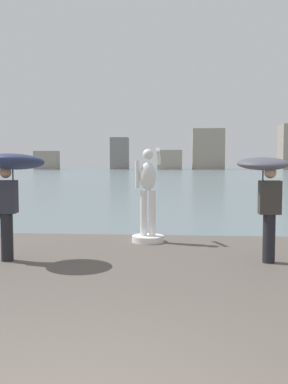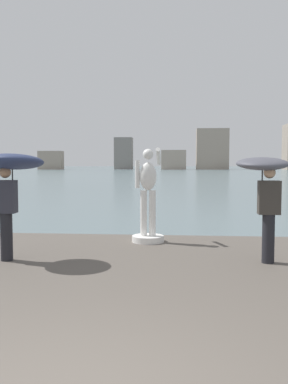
{
  "view_description": "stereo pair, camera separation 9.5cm",
  "coord_description": "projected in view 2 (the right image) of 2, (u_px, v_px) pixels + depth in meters",
  "views": [
    {
      "loc": [
        0.71,
        -2.87,
        2.21
      ],
      "look_at": [
        0.0,
        6.53,
        1.55
      ],
      "focal_mm": 40.03,
      "sensor_mm": 36.0,
      "label": 1
    },
    {
      "loc": [
        0.81,
        -2.86,
        2.21
      ],
      "look_at": [
        0.0,
        6.53,
        1.55
      ],
      "focal_mm": 40.03,
      "sensor_mm": 36.0,
      "label": 2
    }
  ],
  "objects": [
    {
      "name": "statue_white_figure",
      "position": [
        148.0,
        205.0,
        9.68
      ],
      "size": [
        0.73,
        0.93,
        2.14
      ],
      "color": "white",
      "rests_on": "pier"
    },
    {
      "name": "pier",
      "position": [
        115.0,
        322.0,
        5.37
      ],
      "size": [
        7.63,
        10.67,
        0.4
      ],
      "primitive_type": "cube",
      "color": "#564F47",
      "rests_on": "ground"
    },
    {
      "name": "onlooker_left",
      "position": [
        11.0,
        173.0,
        7.8
      ],
      "size": [
        1.18,
        1.2,
        2.01
      ],
      "color": "black",
      "rests_on": "pier"
    },
    {
      "name": "ground_plane",
      "position": [
        173.0,
        184.0,
        42.83
      ],
      "size": [
        400.0,
        400.0,
        0.0
      ],
      "primitive_type": "plane",
      "color": "slate"
    },
    {
      "name": "distant_skyline",
      "position": [
        202.0,
        152.0,
        133.77
      ],
      "size": [
        81.44,
        10.19,
        13.71
      ],
      "color": "gray",
      "rests_on": "ground"
    },
    {
      "name": "onlooker_right",
      "position": [
        265.0,
        181.0,
        7.62
      ],
      "size": [
        0.93,
        0.95,
        1.93
      ],
      "color": "black",
      "rests_on": "pier"
    }
  ]
}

